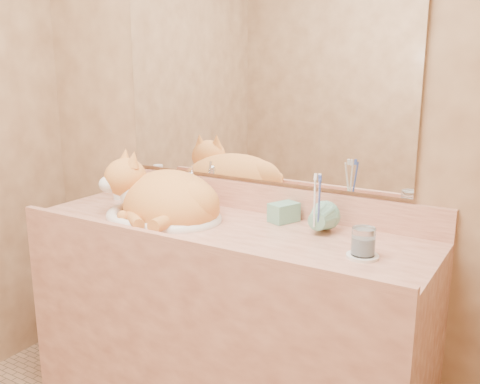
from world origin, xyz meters
The scene contains 12 objects.
wall_back centered at (0.00, 1.00, 1.25)m, with size 2.40×0.02×2.50m, color brown.
vanity_counter centered at (0.00, 0.72, 0.42)m, with size 1.60×0.55×0.85m, color #A55F4A, non-canonical shape.
mirror centered at (0.00, 0.99, 1.39)m, with size 1.30×0.02×0.80m, color white.
sink_basin centered at (-0.27, 0.70, 0.93)m, with size 0.49×0.41×0.15m, color white, non-canonical shape.
faucet centered at (-0.27, 0.90, 0.93)m, with size 0.04×0.12×0.17m, color white, non-canonical shape.
cat centered at (-0.29, 0.72, 0.94)m, with size 0.49×0.40×0.27m, color orange, non-canonical shape.
soap_dispenser centered at (0.15, 0.86, 0.93)m, with size 0.08×0.08×0.17m, color #6EB093.
toothbrush_cup centered at (0.36, 0.80, 0.90)m, with size 0.11×0.11×0.10m, color #6EB093.
toothbrushes centered at (0.36, 0.80, 0.99)m, with size 0.04×0.04×0.24m, color white, non-canonical shape.
saucer centered at (0.57, 0.68, 0.85)m, with size 0.11×0.11×0.01m, color white.
water_glass centered at (0.57, 0.68, 0.91)m, with size 0.08×0.08×0.09m, color silver.
lotion_bottle centered at (-0.64, 0.84, 0.91)m, with size 0.05×0.05×0.11m, color white.
Camera 1 is at (1.08, -0.92, 1.47)m, focal length 40.00 mm.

